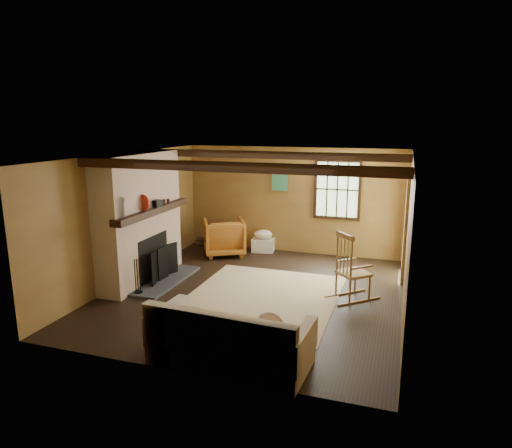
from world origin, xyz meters
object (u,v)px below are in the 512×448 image
at_px(fireplace, 141,223).
at_px(sofa, 229,343).
at_px(rocking_chair, 351,271).
at_px(laundry_basket, 263,245).
at_px(armchair, 224,237).

height_order(fireplace, sofa, fireplace).
xyz_separation_m(fireplace, rocking_chair, (3.87, 0.26, -0.61)).
xyz_separation_m(fireplace, laundry_basket, (1.59, 2.55, -0.95)).
bearing_deg(fireplace, laundry_basket, 58.09).
xyz_separation_m(sofa, laundry_basket, (-1.12, 4.96, -0.14)).
relative_size(fireplace, rocking_chair, 2.04).
distance_m(fireplace, sofa, 3.71).
bearing_deg(fireplace, armchair, 67.62).
bearing_deg(sofa, fireplace, 142.04).
bearing_deg(fireplace, sofa, -41.63).
bearing_deg(armchair, sofa, 84.77).
xyz_separation_m(fireplace, sofa, (2.71, -2.40, -0.82)).
bearing_deg(rocking_chair, armchair, 17.18).
bearing_deg(rocking_chair, laundry_basket, 2.20).
bearing_deg(armchair, laundry_basket, -173.21).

